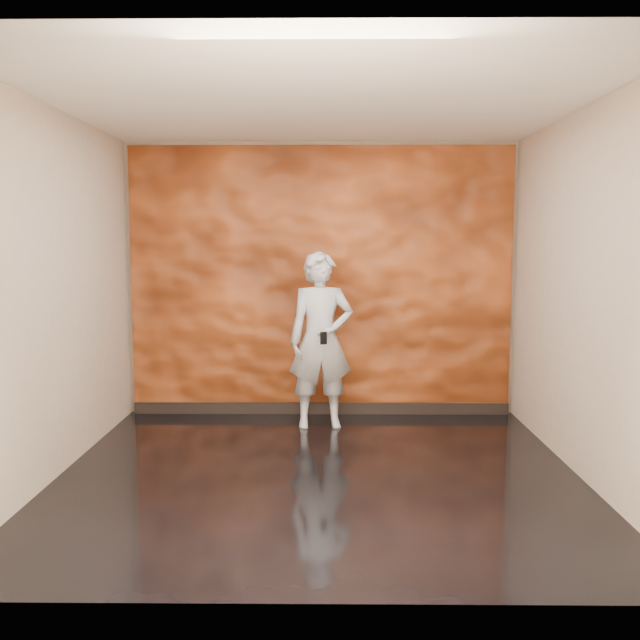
{
  "coord_description": "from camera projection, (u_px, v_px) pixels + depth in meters",
  "views": [
    {
      "loc": [
        0.07,
        -5.36,
        1.79
      ],
      "look_at": [
        -0.0,
        1.01,
        1.09
      ],
      "focal_mm": 40.0,
      "sensor_mm": 36.0,
      "label": 1
    }
  ],
  "objects": [
    {
      "name": "phone",
      "position": [
        324.0,
        338.0,
        6.58
      ],
      "size": [
        0.06,
        0.04,
        0.12
      ],
      "primitive_type": "cube",
      "rotation": [
        0.0,
        0.0,
        0.43
      ],
      "color": "black",
      "rests_on": "man"
    },
    {
      "name": "man",
      "position": [
        321.0,
        340.0,
        6.84
      ],
      "size": [
        0.66,
        0.47,
        1.69
      ],
      "primitive_type": "imported",
      "rotation": [
        0.0,
        0.0,
        0.11
      ],
      "color": "#949AA3",
      "rests_on": "ground"
    },
    {
      "name": "feature_wall",
      "position": [
        321.0,
        282.0,
        7.32
      ],
      "size": [
        3.9,
        0.06,
        2.75
      ],
      "primitive_type": "cube",
      "color": "#C95B23",
      "rests_on": "ground"
    },
    {
      "name": "baseboard",
      "position": [
        321.0,
        408.0,
        7.43
      ],
      "size": [
        3.9,
        0.04,
        0.12
      ],
      "primitive_type": "cube",
      "color": "black",
      "rests_on": "ground"
    },
    {
      "name": "room",
      "position": [
        319.0,
        294.0,
        5.37
      ],
      "size": [
        4.02,
        4.02,
        2.81
      ],
      "color": "black",
      "rests_on": "ground"
    }
  ]
}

